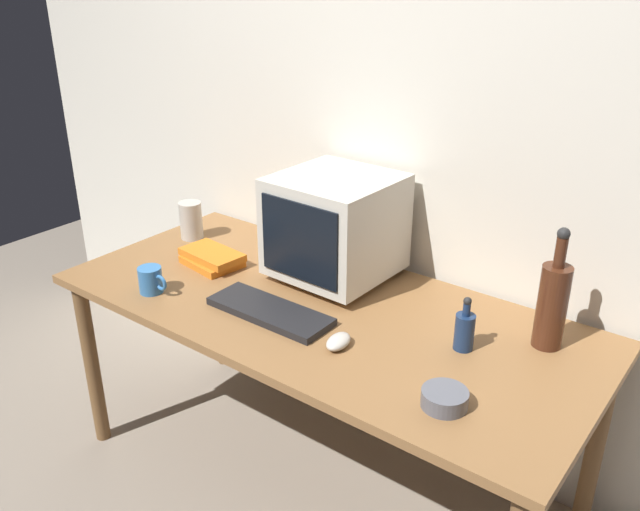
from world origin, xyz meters
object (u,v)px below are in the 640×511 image
Objects in this scene: keyboard at (270,311)px; bottle_short at (465,330)px; mug at (151,280)px; computer_mouse at (338,342)px; bottle_tall at (552,303)px; book_stack at (212,258)px; cd_spindle at (445,398)px; crt_monitor at (335,226)px; metal_canister at (191,220)px.

bottle_short reaches higher than keyboard.
bottle_short is 1.40× the size of mug.
bottle_tall reaches higher than computer_mouse.
bottle_tall reaches higher than keyboard.
book_stack is at bearing 159.79° from keyboard.
bottle_tall reaches higher than bottle_short.
computer_mouse is 0.38m from cd_spindle.
cd_spindle is at bearing -72.98° from bottle_short.
bottle_short reaches higher than computer_mouse.
bottle_tall is 1.50× the size of book_stack.
computer_mouse is 0.62m from bottle_tall.
computer_mouse is 0.36m from bottle_short.
mug is 1.08m from cd_spindle.
bottle_tall is (0.76, 0.01, -0.05)m from crt_monitor.
cd_spindle is at bearing -102.85° from bottle_tall.
metal_canister reaches higher than book_stack.
bottle_short is 1.40× the size of cd_spindle.
bottle_tall is at bearing 30.77° from computer_mouse.
computer_mouse is at bearing -17.85° from metal_canister.
bottle_short is at bearing 107.02° from cd_spindle.
book_stack is at bearing 89.41° from mug.
mug is 0.48m from metal_canister.
bottle_tall is at bearing 77.15° from cd_spindle.
bottle_tall is 1.43m from metal_canister.
bottle_tall is 3.09× the size of cd_spindle.
keyboard is at bearing 167.88° from computer_mouse.
book_stack is 0.28m from mug.
bottle_short reaches higher than metal_canister.
keyboard is 2.51× the size of bottle_short.
bottle_tall is 2.21× the size of bottle_short.
mug is at bearing -90.59° from book_stack.
bottle_short is at bearing 2.16° from book_stack.
crt_monitor is 0.68m from metal_canister.
cd_spindle is at bearing -12.45° from book_stack.
bottle_tall is 1.20m from book_stack.
mug is 0.80× the size of metal_canister.
book_stack is at bearing 167.55° from cd_spindle.
mug is at bearing -177.83° from cd_spindle.
computer_mouse is 0.83× the size of cd_spindle.
book_stack is 1.65× the size of metal_canister.
bottle_tall is at bearing 22.18° from mug.
computer_mouse is at bearing -52.41° from crt_monitor.
metal_canister is (-1.24, 0.09, 0.01)m from bottle_short.
crt_monitor is 0.39m from keyboard.
cd_spindle is (0.66, -0.43, -0.17)m from crt_monitor.
keyboard is at bearing -154.95° from bottle_tall.
book_stack is (-0.99, -0.04, -0.04)m from bottle_short.
bottle_short reaches higher than book_stack.
bottle_short is at bearing 28.46° from computer_mouse.
cd_spindle is at bearing -15.52° from metal_canister.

